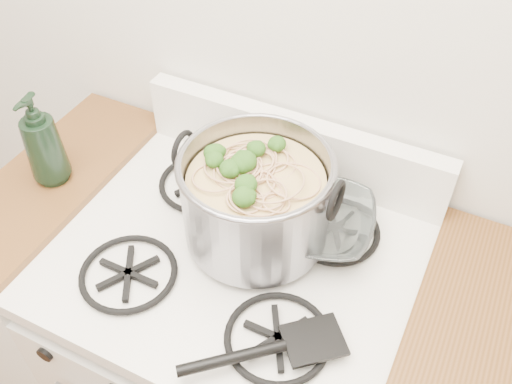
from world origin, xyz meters
name	(u,v)px	position (x,y,z in m)	size (l,w,h in m)	color
gas_range	(239,362)	(0.00, 1.26, 0.44)	(0.76, 0.66, 0.92)	white
counter_left	(89,289)	(-0.51, 1.26, 0.46)	(0.25, 0.65, 0.92)	silver
stock_pot	(256,200)	(0.02, 1.32, 1.02)	(0.35, 0.32, 0.21)	gray
spatula	(314,338)	(0.24, 1.13, 0.94)	(0.29, 0.31, 0.02)	black
glass_bowl	(315,227)	(0.14, 1.38, 0.94)	(0.10, 0.10, 0.02)	white
bottle	(42,140)	(-0.49, 1.27, 1.04)	(0.09, 0.09, 0.24)	black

